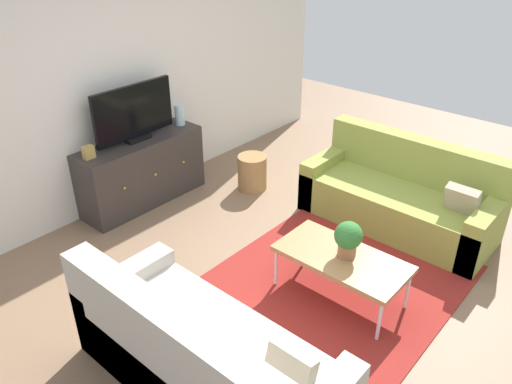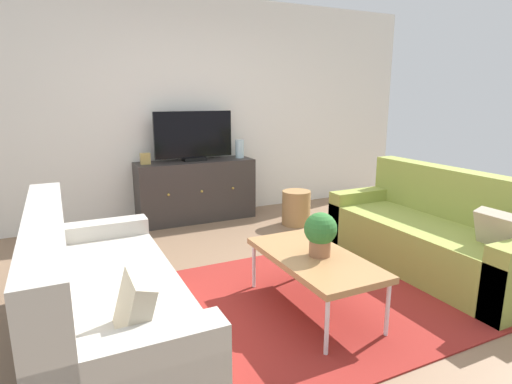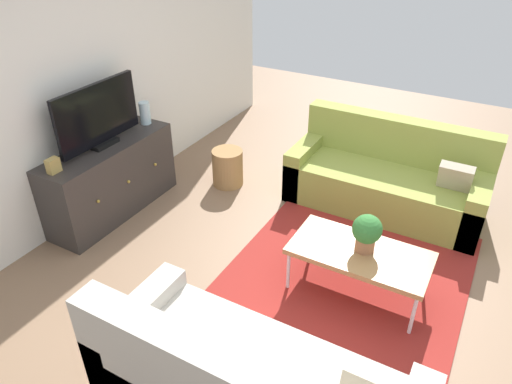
# 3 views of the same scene
# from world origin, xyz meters

# --- Properties ---
(ground_plane) EXTENTS (10.00, 10.00, 0.00)m
(ground_plane) POSITION_xyz_m (0.00, 0.00, 0.00)
(ground_plane) COLOR #84664C
(wall_back) EXTENTS (6.40, 0.12, 2.70)m
(wall_back) POSITION_xyz_m (0.00, 2.55, 1.35)
(wall_back) COLOR silver
(wall_back) RESTS_ON ground_plane
(area_rug) EXTENTS (2.50, 1.90, 0.01)m
(area_rug) POSITION_xyz_m (0.00, -0.15, 0.01)
(area_rug) COLOR maroon
(area_rug) RESTS_ON ground_plane
(couch_left_side) EXTENTS (0.81, 1.93, 0.87)m
(couch_left_side) POSITION_xyz_m (-1.44, -0.10, 0.29)
(couch_left_side) COLOR #B2ADA3
(couch_left_side) RESTS_ON ground_plane
(couch_right_side) EXTENTS (0.81, 1.93, 0.87)m
(couch_right_side) POSITION_xyz_m (1.44, -0.10, 0.29)
(couch_right_side) COLOR olive
(couch_right_side) RESTS_ON ground_plane
(coffee_table) EXTENTS (0.55, 1.08, 0.42)m
(coffee_table) POSITION_xyz_m (0.01, -0.27, 0.39)
(coffee_table) COLOR #A37547
(coffee_table) RESTS_ON ground_plane
(potted_plant) EXTENTS (0.23, 0.23, 0.31)m
(potted_plant) POSITION_xyz_m (0.04, -0.29, 0.59)
(potted_plant) COLOR #936042
(potted_plant) RESTS_ON coffee_table
(tv_console) EXTENTS (1.43, 0.47, 0.74)m
(tv_console) POSITION_xyz_m (-0.04, 2.27, 0.37)
(tv_console) COLOR #332D2B
(tv_console) RESTS_ON ground_plane
(flat_screen_tv) EXTENTS (0.96, 0.16, 0.60)m
(flat_screen_tv) POSITION_xyz_m (-0.04, 2.29, 1.04)
(flat_screen_tv) COLOR black
(flat_screen_tv) RESTS_ON tv_console
(glass_vase) EXTENTS (0.11, 0.11, 0.23)m
(glass_vase) POSITION_xyz_m (0.55, 2.27, 0.86)
(glass_vase) COLOR silver
(glass_vase) RESTS_ON tv_console
(mantel_clock) EXTENTS (0.11, 0.07, 0.13)m
(mantel_clock) POSITION_xyz_m (-0.64, 2.27, 0.81)
(mantel_clock) COLOR tan
(mantel_clock) RESTS_ON tv_console
(wicker_basket) EXTENTS (0.34, 0.34, 0.41)m
(wicker_basket) POSITION_xyz_m (0.97, 1.55, 0.21)
(wicker_basket) COLOR #9E7547
(wicker_basket) RESTS_ON ground_plane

